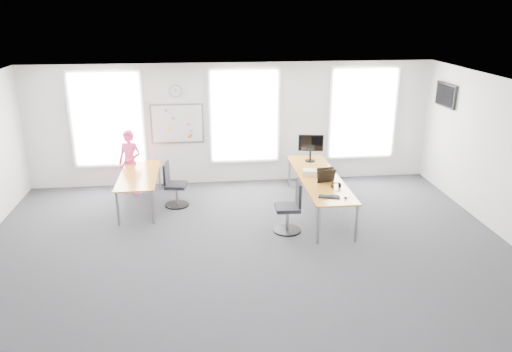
{
  "coord_description": "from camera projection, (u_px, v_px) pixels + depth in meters",
  "views": [
    {
      "loc": [
        -0.75,
        -8.06,
        4.36
      ],
      "look_at": [
        0.28,
        1.2,
        1.1
      ],
      "focal_mm": 35.0,
      "sensor_mm": 36.0,
      "label": 1
    }
  ],
  "objects": [
    {
      "name": "ceiling",
      "position": [
        247.0,
        91.0,
        8.09
      ],
      "size": [
        10.0,
        10.0,
        0.0
      ],
      "primitive_type": "plane",
      "rotation": [
        3.14,
        0.0,
        0.0
      ],
      "color": "white",
      "rests_on": "ground"
    },
    {
      "name": "window_mid",
      "position": [
        244.0,
        116.0,
        12.27
      ],
      "size": [
        1.6,
        0.06,
        2.2
      ],
      "primitive_type": "cube",
      "color": "silver",
      "rests_on": "wall_back"
    },
    {
      "name": "person",
      "position": [
        130.0,
        162.0,
        11.76
      ],
      "size": [
        0.66,
        0.54,
        1.56
      ],
      "primitive_type": "imported",
      "rotation": [
        0.0,
        0.0,
        -0.34
      ],
      "color": "#E73980",
      "rests_on": "ground"
    },
    {
      "name": "laptop_sleeve",
      "position": [
        326.0,
        175.0,
        10.39
      ],
      "size": [
        0.39,
        0.26,
        0.31
      ],
      "rotation": [
        0.0,
        0.0,
        0.16
      ],
      "color": "black",
      "rests_on": "desk_right"
    },
    {
      "name": "desk_left",
      "position": [
        139.0,
        177.0,
        11.03
      ],
      "size": [
        0.83,
        2.07,
        0.76
      ],
      "color": "#B67D19",
      "rests_on": "ground"
    },
    {
      "name": "wall_clock",
      "position": [
        175.0,
        91.0,
        11.88
      ],
      "size": [
        0.3,
        0.04,
        0.3
      ],
      "primitive_type": "cylinder",
      "rotation": [
        1.57,
        0.0,
        0.0
      ],
      "color": "gray",
      "rests_on": "wall_back"
    },
    {
      "name": "headphones",
      "position": [
        336.0,
        185.0,
        10.13
      ],
      "size": [
        0.19,
        0.1,
        0.11
      ],
      "rotation": [
        0.0,
        0.0,
        0.19
      ],
      "color": "black",
      "rests_on": "desk_right"
    },
    {
      "name": "monitor",
      "position": [
        311.0,
        146.0,
        11.68
      ],
      "size": [
        0.58,
        0.24,
        0.65
      ],
      "rotation": [
        0.0,
        0.0,
        -0.18
      ],
      "color": "black",
      "rests_on": "desk_right"
    },
    {
      "name": "tv",
      "position": [
        446.0,
        95.0,
        11.65
      ],
      "size": [
        0.06,
        0.9,
        0.55
      ],
      "primitive_type": "cube",
      "color": "black",
      "rests_on": "wall_right"
    },
    {
      "name": "paper_stack",
      "position": [
        311.0,
        172.0,
        10.87
      ],
      "size": [
        0.39,
        0.33,
        0.11
      ],
      "primitive_type": "cube",
      "rotation": [
        0.0,
        0.0,
        -0.25
      ],
      "color": "beige",
      "rests_on": "desk_right"
    },
    {
      "name": "wall_front",
      "position": [
        287.0,
        314.0,
        4.83
      ],
      "size": [
        10.0,
        0.0,
        10.0
      ],
      "primitive_type": "plane",
      "rotation": [
        -1.57,
        0.0,
        0.0
      ],
      "color": "white",
      "rests_on": "ground"
    },
    {
      "name": "lens_cap",
      "position": [
        337.0,
        190.0,
        9.98
      ],
      "size": [
        0.07,
        0.07,
        0.01
      ],
      "primitive_type": "cylinder",
      "rotation": [
        0.0,
        0.0,
        -0.2
      ],
      "color": "black",
      "rests_on": "desk_right"
    },
    {
      "name": "keyboard",
      "position": [
        329.0,
        197.0,
        9.63
      ],
      "size": [
        0.43,
        0.28,
        0.02
      ],
      "primitive_type": "cube",
      "rotation": [
        0.0,
        0.0,
        -0.34
      ],
      "color": "black",
      "rests_on": "desk_right"
    },
    {
      "name": "chair_right",
      "position": [
        291.0,
        210.0,
        9.89
      ],
      "size": [
        0.56,
        0.56,
        1.05
      ],
      "rotation": [
        0.0,
        0.0,
        -1.61
      ],
      "color": "black",
      "rests_on": "ground"
    },
    {
      "name": "wall_back",
      "position": [
        232.0,
        124.0,
        12.33
      ],
      "size": [
        10.0,
        0.0,
        10.0
      ],
      "primitive_type": "plane",
      "rotation": [
        1.57,
        0.0,
        0.0
      ],
      "color": "white",
      "rests_on": "ground"
    },
    {
      "name": "floor",
      "position": [
        248.0,
        255.0,
        9.08
      ],
      "size": [
        10.0,
        10.0,
        0.0
      ],
      "primitive_type": "plane",
      "color": "#242328",
      "rests_on": "ground"
    },
    {
      "name": "chair_left",
      "position": [
        174.0,
        187.0,
        11.15
      ],
      "size": [
        0.54,
        0.54,
        1.01
      ],
      "rotation": [
        0.0,
        0.0,
        1.41
      ],
      "color": "black",
      "rests_on": "ground"
    },
    {
      "name": "window_right",
      "position": [
        363.0,
        113.0,
        12.58
      ],
      "size": [
        1.6,
        0.06,
        2.2
      ],
      "primitive_type": "cube",
      "color": "silver",
      "rests_on": "wall_back"
    },
    {
      "name": "window_left",
      "position": [
        107.0,
        119.0,
        11.93
      ],
      "size": [
        1.6,
        0.06,
        2.2
      ],
      "primitive_type": "cube",
      "color": "silver",
      "rests_on": "wall_back"
    },
    {
      "name": "whiteboard",
      "position": [
        177.0,
        124.0,
        12.15
      ],
      "size": [
        1.2,
        0.03,
        0.9
      ],
      "primitive_type": "cube",
      "color": "silver",
      "rests_on": "wall_back"
    },
    {
      "name": "desk_right",
      "position": [
        319.0,
        179.0,
        10.78
      ],
      "size": [
        0.86,
        3.23,
        0.79
      ],
      "color": "#B67D19",
      "rests_on": "ground"
    },
    {
      "name": "mouse",
      "position": [
        346.0,
        198.0,
        9.57
      ],
      "size": [
        0.09,
        0.11,
        0.04
      ],
      "primitive_type": "ellipsoid",
      "rotation": [
        0.0,
        0.0,
        -0.26
      ],
      "color": "black",
      "rests_on": "desk_right"
    }
  ]
}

